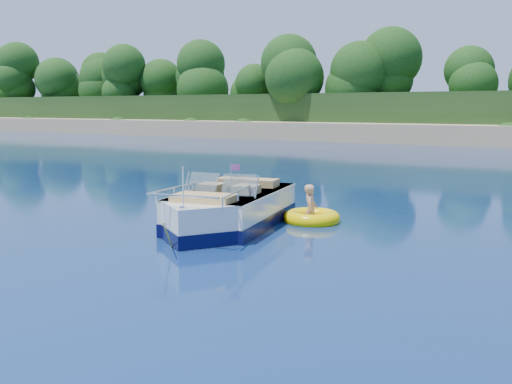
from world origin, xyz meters
TOP-DOWN VIEW (x-y plane):
  - ground at (0.00, 0.00)m, footprint 160.00×160.00m
  - treeline at (0.04, 41.01)m, footprint 150.00×7.12m
  - motorboat at (-0.30, 2.44)m, footprint 2.71×5.59m
  - tow_tube at (1.09, 4.13)m, footprint 1.86×1.86m
  - boy at (1.04, 4.16)m, footprint 0.58×0.79m

SIDE VIEW (x-z plane):
  - ground at x=0.00m, z-range 0.00..0.00m
  - boy at x=1.04m, z-range -0.71..0.71m
  - tow_tube at x=1.09m, z-range -0.09..0.28m
  - motorboat at x=-0.30m, z-range -0.58..1.31m
  - treeline at x=0.04m, z-range 1.45..9.64m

